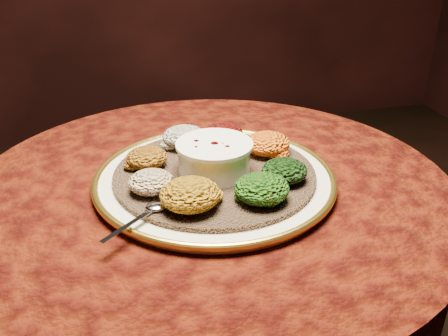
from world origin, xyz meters
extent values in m
cylinder|color=black|center=(0.00, 0.00, 0.34)|extent=(0.12, 0.12, 0.68)
cylinder|color=black|center=(0.00, 0.00, 0.70)|extent=(0.80, 0.80, 0.04)
cylinder|color=#471106|center=(0.00, 0.00, 0.56)|extent=(0.93, 0.93, 0.34)
cylinder|color=#471106|center=(0.00, 0.00, 0.73)|extent=(0.96, 0.96, 0.01)
cylinder|color=white|center=(0.01, -0.01, 0.74)|extent=(0.48, 0.48, 0.02)
torus|color=gold|center=(0.01, -0.01, 0.75)|extent=(0.47, 0.47, 0.01)
cylinder|color=brown|center=(0.01, -0.01, 0.76)|extent=(0.46, 0.46, 0.01)
cylinder|color=white|center=(0.01, -0.01, 0.79)|extent=(0.14, 0.14, 0.06)
cylinder|color=white|center=(0.01, -0.01, 0.82)|extent=(0.15, 0.15, 0.01)
cylinder|color=#630704|center=(0.01, -0.01, 0.81)|extent=(0.12, 0.12, 0.01)
ellipsoid|color=silver|center=(-0.12, -0.12, 0.77)|extent=(0.04, 0.03, 0.01)
cube|color=silver|center=(-0.17, -0.17, 0.77)|extent=(0.09, 0.08, 0.00)
ellipsoid|color=beige|center=(-0.03, 0.12, 0.78)|extent=(0.09, 0.09, 0.04)
ellipsoid|color=black|center=(0.05, 0.11, 0.78)|extent=(0.09, 0.08, 0.04)
ellipsoid|color=#A35C0D|center=(0.13, 0.04, 0.78)|extent=(0.09, 0.09, 0.04)
ellipsoid|color=black|center=(0.12, -0.08, 0.78)|extent=(0.09, 0.08, 0.04)
ellipsoid|color=#8B3809|center=(0.06, -0.14, 0.79)|extent=(0.10, 0.09, 0.05)
ellipsoid|color=#B1760F|center=(-0.07, -0.13, 0.79)|extent=(0.10, 0.10, 0.05)
ellipsoid|color=maroon|center=(-0.12, -0.06, 0.78)|extent=(0.08, 0.08, 0.04)
ellipsoid|color=#855710|center=(-0.12, 0.04, 0.78)|extent=(0.08, 0.08, 0.04)
camera|label=1|loc=(-0.19, -0.84, 1.21)|focal=40.00mm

